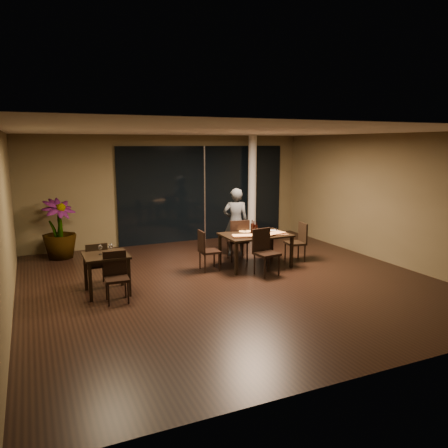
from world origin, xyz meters
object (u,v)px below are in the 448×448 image
Objects in this scene: chair_main_near at (264,249)px; bottle_a at (254,227)px; chair_side_near at (116,274)px; bottle_c at (252,227)px; side_table at (106,261)px; bottle_b at (256,228)px; chair_main_far at (238,238)px; main_table at (255,237)px; potted_plant at (59,229)px; diner at (236,222)px; chair_main_right at (298,240)px; chair_side_far at (96,262)px; chair_main_left at (206,248)px.

bottle_a is (0.08, 0.65, 0.35)m from chair_main_near.
bottle_c is (3.29, 1.09, 0.41)m from chair_side_near.
side_table is 3.05× the size of bottle_b.
side_table is 3.41m from chair_main_far.
main_table is 1.49× the size of chair_main_far.
bottle_c is at bearing 84.13° from bottle_a.
bottle_a is (-0.03, 0.03, 0.22)m from main_table.
chair_side_near reaches higher than side_table.
bottle_c is at bearing 118.95° from chair_main_far.
main_table is at bearing -32.55° from potted_plant.
diner reaches higher than main_table.
chair_side_near is 3.36× the size of bottle_b.
chair_main_far is 0.64m from bottle_a.
main_table is 1.64× the size of chair_main_right.
chair_main_far is at bearing 28.83° from chair_side_near.
diner is at bearing -165.50° from chair_side_far.
chair_main_far is 1.43m from chair_main_right.
side_table is 0.91× the size of chair_side_far.
main_table is at bearing -94.04° from chair_main_left.
diner is 5.59× the size of bottle_c.
bottle_b is at bearing -55.75° from bottle_c.
bottle_b is at bearing 6.62° from bottle_a.
potted_plant is at bearing 133.21° from chair_main_near.
bottle_a is (0.13, -0.53, 0.34)m from chair_main_far.
chair_main_near is 3.22m from chair_side_near.
chair_side_near is 3.45m from bottle_a.
chair_main_left is 0.98× the size of chair_main_right.
bottle_a is at bearing -83.11° from chair_main_right.
bottle_b is at bearing 69.01° from chair_main_near.
chair_main_near is 5.05m from potted_plant.
chair_main_left is 2.96× the size of bottle_c.
chair_main_far is 3.41m from chair_side_far.
potted_plant is at bearing -16.88° from chair_main_far.
main_table is 3.52m from chair_side_far.
bottle_c reaches higher than chair_main_near.
bottle_a reaches higher than chair_main_right.
potted_plant is (-0.71, 3.53, 0.23)m from chair_side_near.
chair_main_left is (-0.99, -0.43, -0.06)m from chair_main_far.
chair_side_far is at bearing 103.98° from side_table.
bottle_c reaches higher than main_table.
diner is at bearing -124.03° from chair_main_right.
potted_plant is at bearing 148.65° from bottle_c.
diner reaches higher than chair_main_left.
chair_main_near reaches higher than side_table.
diner is 0.92m from bottle_c.
chair_side_far is 3.52m from bottle_c.
diner is 1.02m from bottle_b.
main_table is 1.03× the size of potted_plant.
chair_main_left is at bearing 175.64° from bottle_b.
chair_main_left is at bearing 29.94° from chair_side_near.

